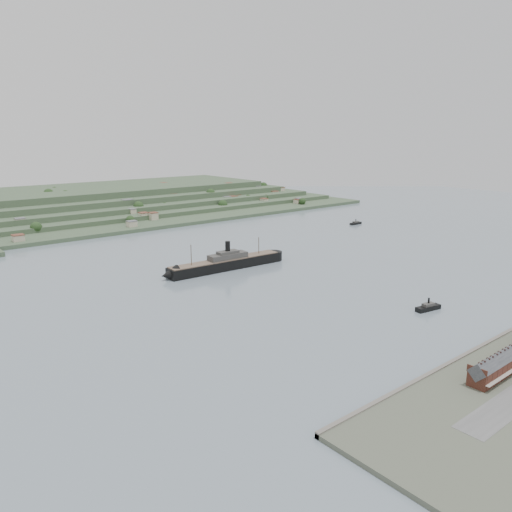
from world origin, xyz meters
TOP-DOWN VIEW (x-y plane):
  - ground at (0.00, 0.00)m, footprint 1400.00×1400.00m
  - terrace_row at (-10.00, -168.02)m, footprint 55.60×9.80m
  - far_peninsula at (27.91, 393.10)m, footprint 760.00×309.00m
  - steamship at (-5.54, 51.29)m, footprint 109.81×18.18m
  - tugboat at (35.93, -100.99)m, footprint 17.78×7.54m
  - ferry_east at (230.56, 114.66)m, footprint 17.22×5.44m

SIDE VIEW (x-z plane):
  - ground at x=0.00m, z-range 0.00..0.00m
  - ferry_east at x=230.56m, z-range -1.66..4.73m
  - tugboat at x=35.93m, z-range -1.99..5.77m
  - steamship at x=-5.54m, z-range -8.30..18.03m
  - terrace_row at x=-10.00m, z-range 1.30..12.38m
  - far_peninsula at x=27.91m, z-range -3.12..26.88m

